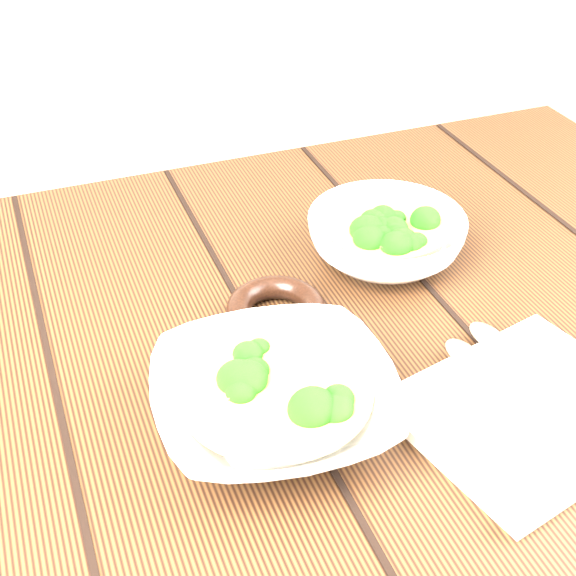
{
  "coord_description": "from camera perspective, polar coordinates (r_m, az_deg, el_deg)",
  "views": [
    {
      "loc": [
        -0.21,
        -0.58,
        1.26
      ],
      "look_at": [
        0.01,
        0.02,
        0.8
      ],
      "focal_mm": 50.0,
      "sensor_mm": 36.0,
      "label": 1
    }
  ],
  "objects": [
    {
      "name": "soup_bowl_front",
      "position": [
        0.69,
        -0.91,
        -7.97
      ],
      "size": [
        0.23,
        0.23,
        0.06
      ],
      "color": "silver",
      "rests_on": "table"
    },
    {
      "name": "spoon_left",
      "position": [
        0.75,
        13.93,
        -6.21
      ],
      "size": [
        0.03,
        0.18,
        0.01
      ],
      "color": "#A6A292",
      "rests_on": "napkin"
    },
    {
      "name": "table",
      "position": [
        0.88,
        -0.34,
        -9.86
      ],
      "size": [
        1.2,
        0.8,
        0.75
      ],
      "color": "#36210F",
      "rests_on": "ground"
    },
    {
      "name": "napkin",
      "position": [
        0.74,
        16.71,
        -8.38
      ],
      "size": [
        0.25,
        0.22,
        0.01
      ],
      "primitive_type": "cube",
      "rotation": [
        0.0,
        0.0,
        0.23
      ],
      "color": "#BAAD9B",
      "rests_on": "table"
    },
    {
      "name": "soup_bowl_back",
      "position": [
        0.9,
        6.98,
        3.67
      ],
      "size": [
        0.22,
        0.22,
        0.06
      ],
      "color": "silver",
      "rests_on": "table"
    },
    {
      "name": "trivet",
      "position": [
        0.82,
        -0.86,
        -1.52
      ],
      "size": [
        0.1,
        0.1,
        0.03
      ],
      "primitive_type": "torus",
      "rotation": [
        0.0,
        0.0,
        -0.02
      ],
      "color": "black",
      "rests_on": "table"
    },
    {
      "name": "spoon_right",
      "position": [
        0.78,
        15.68,
        -4.82
      ],
      "size": [
        0.03,
        0.18,
        0.01
      ],
      "color": "#A6A292",
      "rests_on": "napkin"
    }
  ]
}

